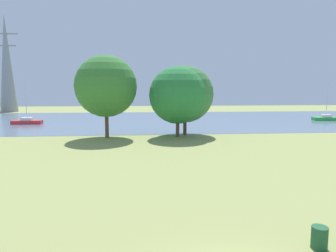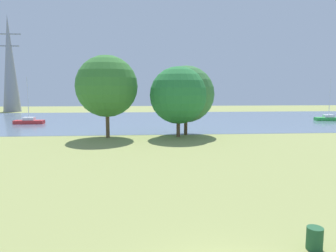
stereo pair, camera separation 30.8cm
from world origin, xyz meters
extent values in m
plane|color=#8C9351|center=(0.00, 22.00, 0.00)|extent=(160.00, 160.00, 0.00)
cylinder|color=#1E512D|center=(3.64, 2.12, 0.40)|extent=(0.56, 0.56, 0.80)
cube|color=slate|center=(0.00, 50.00, 0.01)|extent=(140.00, 40.00, 0.02)
cube|color=white|center=(4.76, 54.90, 0.32)|extent=(4.94, 2.06, 0.60)
cube|color=white|center=(4.76, 54.90, 0.87)|extent=(1.92, 1.31, 0.50)
cylinder|color=silver|center=(4.76, 54.90, 3.48)|extent=(0.10, 0.10, 5.72)
cube|color=red|center=(-21.69, 44.31, 0.32)|extent=(4.81, 1.53, 0.60)
cube|color=white|center=(-21.69, 44.31, 0.87)|extent=(1.81, 1.11, 0.50)
cylinder|color=silver|center=(-21.69, 44.31, 4.20)|extent=(0.10, 0.10, 7.16)
cube|color=green|center=(31.84, 45.66, 0.32)|extent=(4.93, 1.98, 0.60)
cube|color=white|center=(31.84, 45.66, 0.87)|extent=(1.90, 1.28, 0.50)
cylinder|color=silver|center=(31.84, 45.66, 4.19)|extent=(0.10, 0.10, 7.14)
cylinder|color=brown|center=(-6.70, 28.42, 1.77)|extent=(0.44, 0.44, 3.55)
sphere|color=#387832|center=(-6.70, 28.42, 6.08)|extent=(7.23, 7.23, 7.23)
cylinder|color=brown|center=(1.73, 28.22, 1.31)|extent=(0.44, 0.44, 2.63)
sphere|color=#29793A|center=(1.73, 28.22, 5.02)|extent=(6.83, 6.83, 6.83)
cylinder|color=brown|center=(2.86, 29.86, 1.33)|extent=(0.44, 0.44, 2.65)
sphere|color=#39763C|center=(2.86, 29.86, 5.12)|extent=(7.07, 7.07, 7.07)
cone|color=gray|center=(-37.34, 75.15, 12.55)|extent=(4.40, 4.40, 25.11)
cube|color=gray|center=(-37.34, 75.15, 20.09)|extent=(6.40, 0.30, 0.30)
cube|color=gray|center=(-37.34, 75.15, 17.09)|extent=(5.20, 0.30, 0.30)
camera|label=1|loc=(-2.59, -7.43, 5.57)|focal=32.09mm
camera|label=2|loc=(-2.29, -7.46, 5.57)|focal=32.09mm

